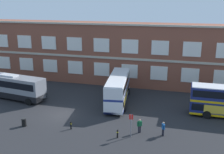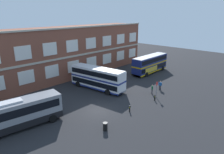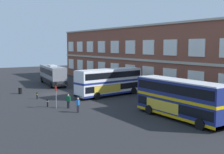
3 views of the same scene
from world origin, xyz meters
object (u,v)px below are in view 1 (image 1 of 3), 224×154
at_px(bus_stand_flag, 131,124).
at_px(station_litter_bin, 24,122).
at_px(safety_bollard_east, 71,125).
at_px(waiting_passenger, 140,125).
at_px(second_passenger, 163,128).
at_px(touring_coach, 10,86).
at_px(safety_bollard_west, 117,134).
at_px(double_decker_near, 118,89).

bearing_deg(bus_stand_flag, station_litter_bin, -176.50).
xyz_separation_m(station_litter_bin, safety_bollard_east, (5.82, 0.80, -0.03)).
xyz_separation_m(waiting_passenger, second_passenger, (2.70, -0.01, 0.00)).
xyz_separation_m(touring_coach, second_passenger, (24.15, -6.19, -0.98)).
height_order(touring_coach, waiting_passenger, touring_coach).
bearing_deg(station_litter_bin, safety_bollard_west, 1.03).
distance_m(waiting_passenger, safety_bollard_east, 8.11).
xyz_separation_m(second_passenger, safety_bollard_east, (-10.70, -1.26, -0.44)).
bearing_deg(bus_stand_flag, touring_coach, 160.21).
height_order(double_decker_near, bus_stand_flag, double_decker_near).
relative_size(bus_stand_flag, station_litter_bin, 2.62).
relative_size(double_decker_near, waiting_passenger, 6.61).
distance_m(bus_stand_flag, safety_bollard_east, 7.34).
relative_size(touring_coach, bus_stand_flag, 4.53).
xyz_separation_m(bus_stand_flag, safety_bollard_east, (-7.25, 0.00, -1.14)).
height_order(waiting_passenger, safety_bollard_west, waiting_passenger).
height_order(second_passenger, safety_bollard_east, second_passenger).
xyz_separation_m(safety_bollard_west, safety_bollard_east, (-5.86, 0.59, 0.00)).
bearing_deg(station_litter_bin, touring_coach, 132.76).
bearing_deg(waiting_passenger, bus_stand_flag, -120.38).
height_order(waiting_passenger, bus_stand_flag, bus_stand_flag).
height_order(touring_coach, second_passenger, touring_coach).
relative_size(bus_stand_flag, safety_bollard_east, 2.84).
distance_m(touring_coach, safety_bollard_east, 15.44).
relative_size(safety_bollard_west, safety_bollard_east, 1.00).
distance_m(touring_coach, second_passenger, 24.95).
xyz_separation_m(waiting_passenger, station_litter_bin, (-13.82, -2.08, -0.41)).
bearing_deg(touring_coach, second_passenger, -14.37).
xyz_separation_m(double_decker_near, safety_bollard_west, (2.70, -10.70, -1.66)).
xyz_separation_m(double_decker_near, station_litter_bin, (-8.99, -10.91, -1.63)).
relative_size(double_decker_near, station_litter_bin, 10.92).
bearing_deg(second_passenger, waiting_passenger, 179.76).
bearing_deg(touring_coach, safety_bollard_east, -28.97).
bearing_deg(station_litter_bin, double_decker_near, 50.53).
bearing_deg(safety_bollard_east, touring_coach, 151.03).
distance_m(waiting_passenger, bus_stand_flag, 1.64).
height_order(double_decker_near, safety_bollard_east, double_decker_near).
xyz_separation_m(station_litter_bin, safety_bollard_west, (11.68, 0.21, -0.03)).
relative_size(waiting_passenger, station_litter_bin, 1.65).
height_order(touring_coach, safety_bollard_east, touring_coach).
height_order(safety_bollard_west, safety_bollard_east, same).
bearing_deg(safety_bollard_west, waiting_passenger, 41.09).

